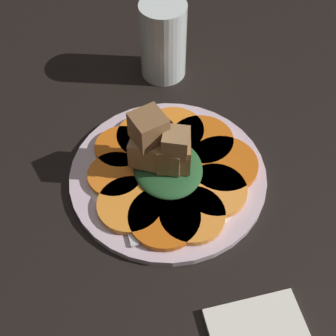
% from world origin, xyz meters
% --- Properties ---
extents(table_slab, '(1.20, 1.20, 0.02)m').
position_xyz_m(table_slab, '(0.00, 0.00, 0.01)').
color(table_slab, black).
rests_on(table_slab, ground).
extents(plate, '(0.27, 0.27, 0.01)m').
position_xyz_m(plate, '(0.00, 0.00, 0.03)').
color(plate, silver).
rests_on(plate, table_slab).
extents(carrot_slice_0, '(0.08, 0.08, 0.01)m').
position_xyz_m(carrot_slice_0, '(0.04, -0.06, 0.04)').
color(carrot_slice_0, orange).
rests_on(carrot_slice_0, plate).
extents(carrot_slice_1, '(0.09, 0.09, 0.01)m').
position_xyz_m(carrot_slice_1, '(0.07, -0.02, 0.04)').
color(carrot_slice_1, '#D45E12').
rests_on(carrot_slice_1, plate).
extents(carrot_slice_2, '(0.08, 0.08, 0.01)m').
position_xyz_m(carrot_slice_2, '(0.07, 0.01, 0.04)').
color(carrot_slice_2, orange).
rests_on(carrot_slice_2, plate).
extents(carrot_slice_3, '(0.08, 0.08, 0.01)m').
position_xyz_m(carrot_slice_3, '(0.05, 0.05, 0.04)').
color(carrot_slice_3, orange).
rests_on(carrot_slice_3, plate).
extents(carrot_slice_4, '(0.10, 0.10, 0.01)m').
position_xyz_m(carrot_slice_4, '(0.01, 0.08, 0.04)').
color(carrot_slice_4, '#D56013').
rests_on(carrot_slice_4, plate).
extents(carrot_slice_5, '(0.09, 0.09, 0.01)m').
position_xyz_m(carrot_slice_5, '(-0.04, 0.06, 0.04)').
color(carrot_slice_5, '#D66114').
rests_on(carrot_slice_5, plate).
extents(carrot_slice_6, '(0.09, 0.09, 0.01)m').
position_xyz_m(carrot_slice_6, '(-0.07, 0.02, 0.04)').
color(carrot_slice_6, orange).
rests_on(carrot_slice_6, plate).
extents(carrot_slice_7, '(0.09, 0.09, 0.01)m').
position_xyz_m(carrot_slice_7, '(-0.07, -0.01, 0.04)').
color(carrot_slice_7, orange).
rests_on(carrot_slice_7, plate).
extents(carrot_slice_8, '(0.07, 0.07, 0.01)m').
position_xyz_m(carrot_slice_8, '(-0.05, -0.05, 0.04)').
color(carrot_slice_8, '#D66114').
rests_on(carrot_slice_8, plate).
extents(carrot_slice_9, '(0.07, 0.07, 0.01)m').
position_xyz_m(carrot_slice_9, '(-0.01, -0.07, 0.04)').
color(carrot_slice_9, orange).
rests_on(carrot_slice_9, plate).
extents(center_pile, '(0.10, 0.10, 0.10)m').
position_xyz_m(center_pile, '(-0.00, -0.01, 0.07)').
color(center_pile, '#235128').
rests_on(center_pile, plate).
extents(fork, '(0.18, 0.03, 0.00)m').
position_xyz_m(fork, '(0.00, -0.07, 0.03)').
color(fork, silver).
rests_on(fork, plate).
extents(water_glass, '(0.07, 0.07, 0.12)m').
position_xyz_m(water_glass, '(-0.21, 0.04, 0.08)').
color(water_glass, silver).
rests_on(water_glass, table_slab).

